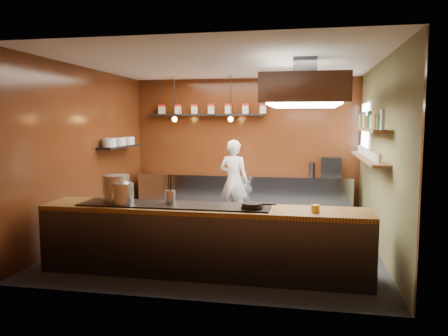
% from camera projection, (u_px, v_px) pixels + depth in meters
% --- Properties ---
extents(floor, '(5.00, 5.00, 0.00)m').
position_uv_depth(floor, '(225.00, 242.00, 7.48)').
color(floor, black).
rests_on(floor, ground).
extents(back_wall, '(5.00, 0.00, 5.00)m').
position_uv_depth(back_wall, '(246.00, 146.00, 9.76)').
color(back_wall, '#3D180B').
rests_on(back_wall, ground).
extents(left_wall, '(0.00, 5.00, 5.00)m').
position_uv_depth(left_wall, '(87.00, 153.00, 7.78)').
color(left_wall, '#3D180B').
rests_on(left_wall, ground).
extents(right_wall, '(0.00, 5.00, 5.00)m').
position_uv_depth(right_wall, '(381.00, 157.00, 6.86)').
color(right_wall, brown).
rests_on(right_wall, ground).
extents(ceiling, '(5.00, 5.00, 0.00)m').
position_uv_depth(ceiling, '(225.00, 63.00, 7.16)').
color(ceiling, silver).
rests_on(ceiling, back_wall).
extents(window_pane, '(0.00, 1.00, 1.00)m').
position_uv_depth(window_pane, '(365.00, 129.00, 8.48)').
color(window_pane, white).
rests_on(window_pane, right_wall).
extents(prep_counter, '(4.60, 0.65, 0.90)m').
position_uv_depth(prep_counter, '(243.00, 195.00, 9.55)').
color(prep_counter, silver).
rests_on(prep_counter, floor).
extents(pass_counter, '(4.40, 0.72, 0.94)m').
position_uv_depth(pass_counter, '(203.00, 240.00, 5.87)').
color(pass_counter, '#38383D').
rests_on(pass_counter, floor).
extents(tin_shelf, '(2.60, 0.26, 0.04)m').
position_uv_depth(tin_shelf, '(205.00, 115.00, 9.72)').
color(tin_shelf, black).
rests_on(tin_shelf, back_wall).
extents(plate_shelf, '(0.30, 1.40, 0.04)m').
position_uv_depth(plate_shelf, '(119.00, 147.00, 8.73)').
color(plate_shelf, black).
rests_on(plate_shelf, left_wall).
extents(bottle_shelf_upper, '(0.26, 2.80, 0.04)m').
position_uv_depth(bottle_shelf_upper, '(369.00, 130.00, 7.13)').
color(bottle_shelf_upper, brown).
rests_on(bottle_shelf_upper, right_wall).
extents(bottle_shelf_lower, '(0.26, 2.80, 0.04)m').
position_uv_depth(bottle_shelf_lower, '(368.00, 158.00, 7.18)').
color(bottle_shelf_lower, brown).
rests_on(bottle_shelf_lower, right_wall).
extents(extractor_hood, '(1.20, 2.00, 0.72)m').
position_uv_depth(extractor_hood, '(305.00, 91.00, 6.58)').
color(extractor_hood, '#38383D').
rests_on(extractor_hood, ceiling).
extents(pendant_left, '(0.10, 0.10, 0.95)m').
position_uv_depth(pendant_left, '(175.00, 117.00, 9.17)').
color(pendant_left, black).
rests_on(pendant_left, ceiling).
extents(pendant_right, '(0.10, 0.10, 0.95)m').
position_uv_depth(pendant_right, '(231.00, 117.00, 8.95)').
color(pendant_right, black).
rests_on(pendant_right, ceiling).
extents(storage_tins, '(2.43, 0.13, 0.22)m').
position_uv_depth(storage_tins, '(211.00, 109.00, 9.68)').
color(storage_tins, '#BCAF9C').
rests_on(storage_tins, tin_shelf).
extents(plate_stacks, '(0.26, 1.16, 0.16)m').
position_uv_depth(plate_stacks, '(119.00, 142.00, 8.72)').
color(plate_stacks, silver).
rests_on(plate_stacks, plate_shelf).
extents(bottles, '(0.06, 2.66, 0.24)m').
position_uv_depth(bottles, '(369.00, 121.00, 7.12)').
color(bottles, silver).
rests_on(bottles, bottle_shelf_upper).
extents(wine_glasses, '(0.07, 2.37, 0.13)m').
position_uv_depth(wine_glasses, '(368.00, 153.00, 7.17)').
color(wine_glasses, silver).
rests_on(wine_glasses, bottle_shelf_lower).
extents(stockpot_large, '(0.43, 0.43, 0.37)m').
position_uv_depth(stockpot_large, '(116.00, 188.00, 6.07)').
color(stockpot_large, silver).
rests_on(stockpot_large, pass_counter).
extents(stockpot_small, '(0.37, 0.37, 0.28)m').
position_uv_depth(stockpot_small, '(123.00, 193.00, 5.93)').
color(stockpot_small, silver).
rests_on(stockpot_small, pass_counter).
extents(utensil_crock, '(0.17, 0.17, 0.18)m').
position_uv_depth(utensil_crock, '(170.00, 197.00, 5.94)').
color(utensil_crock, silver).
rests_on(utensil_crock, pass_counter).
extents(frying_pan, '(0.45, 0.28, 0.07)m').
position_uv_depth(frying_pan, '(252.00, 206.00, 5.60)').
color(frying_pan, black).
rests_on(frying_pan, pass_counter).
extents(butter_jar, '(0.13, 0.13, 0.10)m').
position_uv_depth(butter_jar, '(315.00, 209.00, 5.44)').
color(butter_jar, yellow).
rests_on(butter_jar, pass_counter).
extents(espresso_machine, '(0.45, 0.43, 0.41)m').
position_uv_depth(espresso_machine, '(331.00, 167.00, 9.18)').
color(espresso_machine, black).
rests_on(espresso_machine, prep_counter).
extents(chef, '(0.70, 0.55, 1.69)m').
position_uv_depth(chef, '(234.00, 181.00, 8.92)').
color(chef, white).
rests_on(chef, floor).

